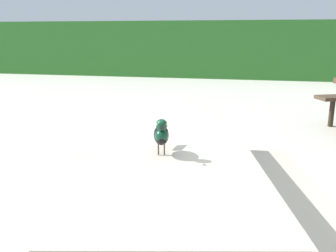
% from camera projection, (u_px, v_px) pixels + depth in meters
% --- Properties ---
extents(hedge_wall, '(28.00, 1.23, 1.64)m').
position_uv_depth(hedge_wall, '(223.00, 49.00, 10.83)').
color(hedge_wall, '#2D6B28').
rests_on(hedge_wall, ground).
extents(picnic_table_foreground, '(1.99, 2.02, 0.74)m').
position_uv_depth(picnic_table_foreground, '(172.00, 181.00, 1.86)').
color(picnic_table_foreground, '#B2A893').
rests_on(picnic_table_foreground, ground).
extents(bird_grackle, '(0.11, 0.28, 0.18)m').
position_uv_depth(bird_grackle, '(161.00, 134.00, 1.66)').
color(bird_grackle, black).
rests_on(bird_grackle, picnic_table_foreground).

